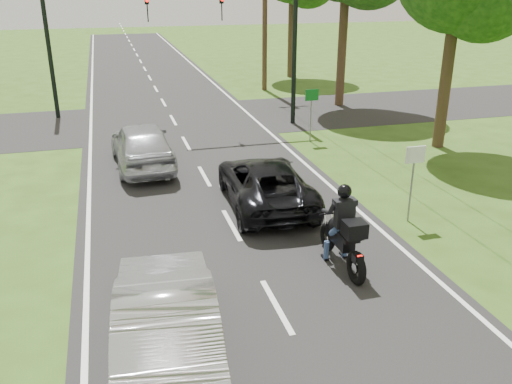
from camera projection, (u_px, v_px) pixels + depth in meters
ground at (276, 306)px, 10.91m from camera, size 140.00×140.00×0.00m
road at (194, 158)px, 19.87m from camera, size 8.00×100.00×0.01m
cross_road at (173, 120)px, 25.25m from camera, size 60.00×7.00×0.01m
motorcycle_rider at (344, 235)px, 12.14m from camera, size 0.66×2.33×2.01m
dark_suv at (265, 183)px, 15.59m from camera, size 2.48×4.93×1.34m
silver_sedan at (166, 319)px, 9.16m from camera, size 1.99×4.80×1.55m
silver_suv at (142, 144)px, 18.72m from camera, size 2.13×4.79×1.60m
traffic_signal at (253, 30)px, 22.77m from camera, size 6.38×0.44×6.00m
signal_pole_far at (50, 53)px, 24.65m from camera, size 0.20×0.20×6.00m
sign_white at (414, 166)px, 14.16m from camera, size 0.55×0.07×2.12m
sign_green at (312, 102)px, 21.38m from camera, size 0.55×0.07×2.12m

